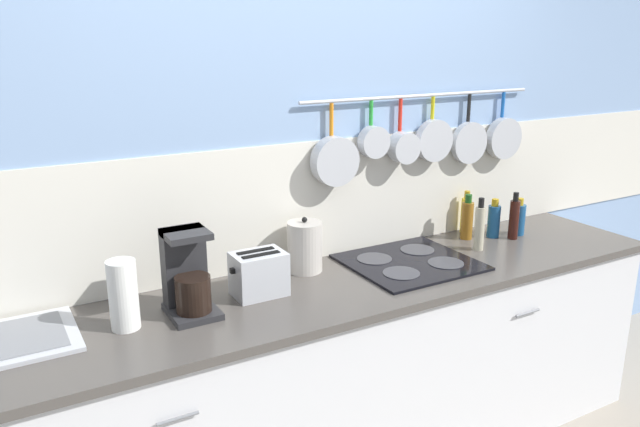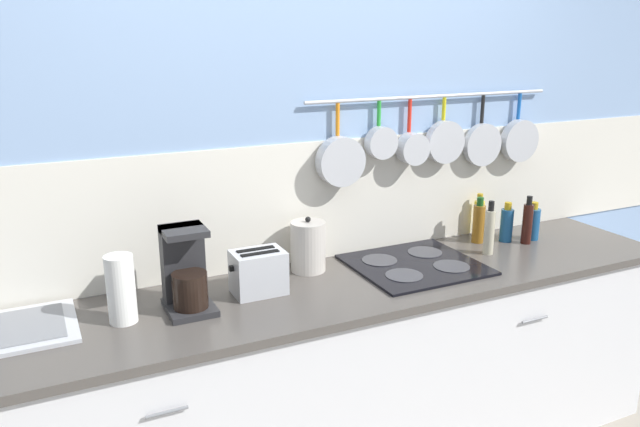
{
  "view_description": "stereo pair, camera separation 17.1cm",
  "coord_description": "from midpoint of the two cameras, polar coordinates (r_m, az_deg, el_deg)",
  "views": [
    {
      "loc": [
        -1.26,
        -2.04,
        1.89
      ],
      "look_at": [
        -0.09,
        0.0,
        1.21
      ],
      "focal_mm": 35.0,
      "sensor_mm": 36.0,
      "label": 1
    },
    {
      "loc": [
        -1.1,
        -2.12,
        1.89
      ],
      "look_at": [
        -0.09,
        0.0,
        1.21
      ],
      "focal_mm": 35.0,
      "sensor_mm": 36.0,
      "label": 2
    }
  ],
  "objects": [
    {
      "name": "paper_towel_roll",
      "position": [
        2.31,
        -19.59,
        -7.06
      ],
      "size": [
        0.1,
        0.1,
        0.25
      ],
      "color": "white",
      "rests_on": "countertop"
    },
    {
      "name": "countertop",
      "position": [
        2.6,
        -0.16,
        -6.86
      ],
      "size": [
        3.21,
        0.63,
        0.03
      ],
      "color": "#4C4742",
      "rests_on": "cabinet_base"
    },
    {
      "name": "kettle",
      "position": [
        2.71,
        -3.22,
        -3.06
      ],
      "size": [
        0.15,
        0.15,
        0.24
      ],
      "color": "beige",
      "rests_on": "countertop"
    },
    {
      "name": "bottle_hot_sauce",
      "position": [
        3.25,
        14.17,
        -0.62
      ],
      "size": [
        0.06,
        0.06,
        0.2
      ],
      "color": "navy",
      "rests_on": "countertop"
    },
    {
      "name": "cooktop",
      "position": [
        2.84,
        6.5,
        -4.46
      ],
      "size": [
        0.55,
        0.51,
        0.01
      ],
      "color": "black",
      "rests_on": "countertop"
    },
    {
      "name": "bottle_olive_oil",
      "position": [
        3.19,
        11.83,
        -0.55
      ],
      "size": [
        0.06,
        0.06,
        0.23
      ],
      "color": "#8C5919",
      "rests_on": "countertop"
    },
    {
      "name": "wall_back",
      "position": [
        2.78,
        -3.68,
        3.32
      ],
      "size": [
        7.2,
        0.16,
        2.6
      ],
      "color": "#84A3CC",
      "rests_on": "ground_plane"
    },
    {
      "name": "bottle_vinegar",
      "position": [
        3.25,
        15.89,
        -0.45
      ],
      "size": [
        0.05,
        0.05,
        0.24
      ],
      "color": "#33140F",
      "rests_on": "countertop"
    },
    {
      "name": "cabinet_base",
      "position": [
        2.81,
        -0.15,
        -15.25
      ],
      "size": [
        3.17,
        0.61,
        0.86
      ],
      "color": "silver",
      "rests_on": "ground_plane"
    },
    {
      "name": "bottle_dish_soap",
      "position": [
        3.29,
        11.76,
        -0.07
      ],
      "size": [
        0.05,
        0.05,
        0.22
      ],
      "color": "yellow",
      "rests_on": "countertop"
    },
    {
      "name": "coffee_maker",
      "position": [
        2.37,
        -14.01,
        -5.82
      ],
      "size": [
        0.17,
        0.21,
        0.32
      ],
      "color": "#262628",
      "rests_on": "countertop"
    },
    {
      "name": "toaster",
      "position": [
        2.49,
        -7.58,
        -5.51
      ],
      "size": [
        0.22,
        0.15,
        0.18
      ],
      "color": "#B7BABF",
      "rests_on": "countertop"
    },
    {
      "name": "bottle_sesame_oil",
      "position": [
        3.04,
        12.83,
        -1.25
      ],
      "size": [
        0.05,
        0.05,
        0.26
      ],
      "color": "#BFB799",
      "rests_on": "countertop"
    },
    {
      "name": "bottle_cooking_wine",
      "position": [
        3.33,
        16.28,
        -0.46
      ],
      "size": [
        0.07,
        0.07,
        0.19
      ],
      "color": "navy",
      "rests_on": "countertop"
    }
  ]
}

